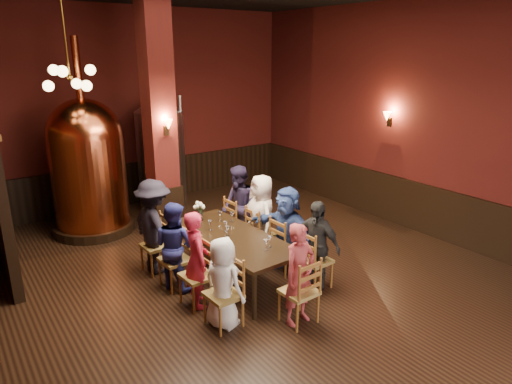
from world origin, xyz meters
TOP-DOWN VIEW (x-y plane):
  - room at (0.00, 0.00)m, footprint 10.00×10.02m
  - wainscot_right at (3.96, 0.00)m, footprint 0.08×9.90m
  - wainscot_back at (0.00, 4.96)m, footprint 7.90×0.08m
  - column at (-0.30, 2.80)m, footprint 0.58×0.58m
  - pendant_cluster at (-1.80, 2.90)m, footprint 0.90×0.90m
  - sconce_wall at (3.90, 0.80)m, footprint 0.20×0.20m
  - sconce_column at (-0.30, 2.50)m, footprint 0.20×0.20m
  - dining_table at (-0.24, 0.36)m, footprint 1.11×2.44m
  - chair_0 at (-1.04, -0.68)m, footprint 0.48×0.48m
  - person_0 at (-1.04, -0.68)m, footprint 0.56×0.71m
  - chair_1 at (-1.07, -0.01)m, footprint 0.48×0.48m
  - person_1 at (-1.07, -0.01)m, footprint 0.45×0.58m
  - chair_2 at (-1.10, 0.65)m, footprint 0.48×0.48m
  - person_2 at (-1.10, 0.65)m, footprint 0.57×0.75m
  - chair_3 at (-1.13, 1.32)m, footprint 0.48×0.48m
  - person_3 at (-1.13, 1.32)m, footprint 0.74×1.10m
  - chair_4 at (0.65, -0.60)m, footprint 0.48×0.48m
  - person_4 at (0.65, -0.60)m, footprint 0.55×0.89m
  - chair_5 at (0.62, 0.06)m, footprint 0.48×0.48m
  - person_5 at (0.62, 0.06)m, footprint 0.62×1.41m
  - chair_6 at (0.59, 0.72)m, footprint 0.48×0.48m
  - person_6 at (0.59, 0.72)m, footprint 0.63×0.83m
  - chair_7 at (0.56, 1.39)m, footprint 0.48×0.48m
  - person_7 at (0.56, 1.39)m, footprint 0.50×0.80m
  - chair_8 at (-0.17, -1.19)m, footprint 0.48×0.48m
  - person_8 at (-0.17, -1.19)m, footprint 0.55×0.39m
  - copper_kettle at (-1.45, 3.74)m, footprint 1.61×1.61m
  - steel_vessel at (0.33, 4.28)m, footprint 1.19×1.19m
  - rose_vase at (-0.33, 1.25)m, footprint 0.20×0.20m
  - wine_glass_0 at (-0.14, -0.40)m, footprint 0.07×0.07m
  - wine_glass_1 at (-0.31, 0.38)m, footprint 0.07×0.07m
  - wine_glass_2 at (-0.23, 0.56)m, footprint 0.07×0.07m
  - wine_glass_3 at (0.08, 0.88)m, footprint 0.07×0.07m
  - wine_glass_4 at (-0.02, -0.34)m, footprint 0.07×0.07m
  - wine_glass_5 at (-0.41, 0.75)m, footprint 0.07×0.07m
  - wine_glass_6 at (-0.07, 1.02)m, footprint 0.07×0.07m

SIDE VIEW (x-z plane):
  - chair_0 at x=-1.04m, z-range 0.00..0.92m
  - chair_1 at x=-1.07m, z-range 0.00..0.92m
  - chair_2 at x=-1.10m, z-range 0.00..0.92m
  - chair_3 at x=-1.13m, z-range 0.00..0.92m
  - chair_4 at x=0.65m, z-range 0.00..0.92m
  - chair_5 at x=0.62m, z-range 0.00..0.92m
  - chair_6 at x=0.59m, z-range 0.00..0.92m
  - chair_7 at x=0.56m, z-range 0.00..0.92m
  - chair_8 at x=-0.17m, z-range 0.00..0.92m
  - wainscot_right at x=3.96m, z-range 0.00..1.00m
  - wainscot_back at x=0.00m, z-range 0.00..1.00m
  - person_0 at x=-1.04m, z-range 0.00..1.26m
  - dining_table at x=-0.24m, z-range 0.31..1.06m
  - person_2 at x=-1.10m, z-range 0.00..1.38m
  - person_4 at x=0.65m, z-range 0.00..1.42m
  - person_8 at x=-0.17m, z-range 0.00..1.42m
  - person_1 at x=-1.07m, z-range 0.00..1.43m
  - person_5 at x=0.62m, z-range 0.00..1.47m
  - person_6 at x=0.59m, z-range 0.00..1.53m
  - person_7 at x=0.56m, z-range 0.00..1.54m
  - person_3 at x=-1.13m, z-range 0.00..1.58m
  - wine_glass_0 at x=-0.14m, z-range 0.75..0.92m
  - wine_glass_1 at x=-0.31m, z-range 0.75..0.92m
  - wine_glass_2 at x=-0.23m, z-range 0.75..0.92m
  - wine_glass_3 at x=0.08m, z-range 0.75..0.92m
  - wine_glass_4 at x=-0.02m, z-range 0.75..0.92m
  - wine_glass_5 at x=-0.41m, z-range 0.75..0.92m
  - wine_glass_6 at x=-0.07m, z-range 0.75..0.92m
  - rose_vase at x=-0.33m, z-range 0.80..1.14m
  - steel_vessel at x=0.33m, z-range 0.00..2.60m
  - copper_kettle at x=-1.45m, z-range -0.51..3.28m
  - sconce_wall at x=3.90m, z-range 2.02..2.38m
  - sconce_column at x=-0.30m, z-range 2.02..2.38m
  - room at x=0.00m, z-range 0.00..4.50m
  - column at x=-0.30m, z-range 0.00..4.50m
  - pendant_cluster at x=-1.80m, z-range 2.25..3.95m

